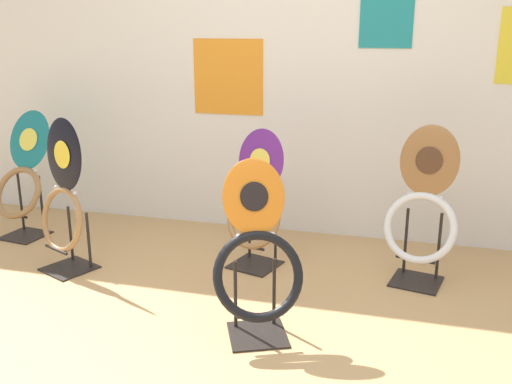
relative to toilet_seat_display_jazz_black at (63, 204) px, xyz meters
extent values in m
cube|color=silver|center=(1.21, 1.09, 0.87)|extent=(8.00, 0.06, 2.60)
cube|color=orange|center=(0.72, 1.06, 0.69)|extent=(0.52, 0.01, 0.53)
cube|color=teal|center=(1.81, 1.06, 1.20)|extent=(0.34, 0.01, 0.59)
cube|color=black|center=(0.00, 0.00, -0.43)|extent=(0.37, 0.37, 0.01)
cylinder|color=black|center=(-0.05, 0.12, -0.24)|extent=(0.02, 0.02, 0.36)
cylinder|color=black|center=(0.13, 0.04, -0.24)|extent=(0.02, 0.02, 0.36)
cylinder|color=black|center=(-0.03, -0.07, -0.28)|extent=(0.21, 0.11, 0.02)
torus|color=#9E7042|center=(-0.01, -0.02, -0.10)|extent=(0.42, 0.28, 0.40)
ellipsoid|color=black|center=(0.01, 0.03, 0.30)|extent=(0.35, 0.19, 0.44)
ellipsoid|color=yellow|center=(0.01, 0.02, 0.30)|extent=(0.16, 0.08, 0.17)
sphere|color=silver|center=(-0.08, 0.06, 0.08)|extent=(0.02, 0.02, 0.02)
sphere|color=silver|center=(0.10, -0.02, 0.08)|extent=(0.02, 0.02, 0.02)
cube|color=black|center=(-0.64, 0.43, -0.43)|extent=(0.31, 0.31, 0.01)
cylinder|color=black|center=(-0.73, 0.53, -0.21)|extent=(0.02, 0.02, 0.43)
cylinder|color=black|center=(-0.53, 0.51, -0.21)|extent=(0.02, 0.02, 0.43)
cylinder|color=black|center=(-0.65, 0.35, -0.25)|extent=(0.22, 0.05, 0.02)
torus|color=#9E7042|center=(-0.64, 0.41, -0.09)|extent=(0.41, 0.28, 0.35)
ellipsoid|color=#197075|center=(-0.62, 0.57, 0.26)|extent=(0.37, 0.21, 0.41)
ellipsoid|color=#EADB4C|center=(-0.63, 0.56, 0.26)|extent=(0.17, 0.08, 0.16)
sphere|color=silver|center=(-0.73, 0.51, 0.05)|extent=(0.02, 0.02, 0.02)
sphere|color=silver|center=(-0.54, 0.48, 0.05)|extent=(0.02, 0.02, 0.02)
cube|color=black|center=(1.11, 0.36, -0.43)|extent=(0.35, 0.35, 0.01)
cylinder|color=black|center=(1.05, 0.47, -0.24)|extent=(0.02, 0.02, 0.37)
cylinder|color=black|center=(1.23, 0.42, -0.24)|extent=(0.02, 0.02, 0.37)
cylinder|color=black|center=(1.09, 0.28, -0.27)|extent=(0.22, 0.08, 0.02)
torus|color=#9E7042|center=(1.11, 0.34, -0.11)|extent=(0.41, 0.27, 0.37)
ellipsoid|color=#60237F|center=(1.13, 0.43, 0.24)|extent=(0.33, 0.18, 0.39)
ellipsoid|color=#E5CC4C|center=(1.13, 0.41, 0.25)|extent=(0.15, 0.07, 0.15)
sphere|color=silver|center=(1.04, 0.42, 0.05)|extent=(0.02, 0.02, 0.02)
sphere|color=silver|center=(1.21, 0.37, 0.05)|extent=(0.02, 0.02, 0.02)
cube|color=black|center=(2.11, 0.37, -0.43)|extent=(0.33, 0.33, 0.01)
cylinder|color=black|center=(2.03, 0.48, -0.21)|extent=(0.02, 0.02, 0.41)
cylinder|color=black|center=(2.23, 0.44, -0.21)|extent=(0.02, 0.02, 0.41)
cylinder|color=black|center=(2.09, 0.30, -0.26)|extent=(0.22, 0.06, 0.02)
torus|color=silver|center=(2.11, 0.35, -0.08)|extent=(0.45, 0.28, 0.40)
ellipsoid|color=#936033|center=(2.13, 0.46, 0.30)|extent=(0.35, 0.18, 0.41)
ellipsoid|color=#4C2D19|center=(2.13, 0.45, 0.30)|extent=(0.16, 0.07, 0.15)
sphere|color=silver|center=(2.03, 0.44, 0.10)|extent=(0.02, 0.02, 0.02)
sphere|color=silver|center=(2.21, 0.40, 0.10)|extent=(0.02, 0.02, 0.02)
cube|color=black|center=(1.35, -0.47, -0.43)|extent=(0.37, 0.37, 0.01)
cylinder|color=black|center=(1.23, -0.42, -0.24)|extent=(0.02, 0.02, 0.36)
cylinder|color=black|center=(1.41, -0.35, -0.24)|extent=(0.02, 0.02, 0.36)
cylinder|color=black|center=(1.39, -0.54, -0.28)|extent=(0.21, 0.11, 0.02)
torus|color=black|center=(1.36, -0.49, -0.10)|extent=(0.50, 0.40, 0.41)
ellipsoid|color=orange|center=(1.30, -0.35, 0.25)|extent=(0.33, 0.25, 0.36)
ellipsoid|color=black|center=(1.31, -0.37, 0.26)|extent=(0.15, 0.10, 0.14)
sphere|color=silver|center=(1.25, -0.44, 0.07)|extent=(0.02, 0.02, 0.02)
sphere|color=silver|center=(1.40, -0.37, 0.07)|extent=(0.02, 0.02, 0.02)
camera|label=1|loc=(2.00, -2.89, 1.04)|focal=40.00mm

